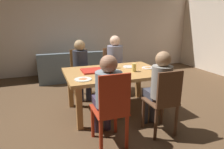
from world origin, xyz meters
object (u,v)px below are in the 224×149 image
Objects in this scene: chair_2 at (114,69)px; plate_3 at (109,76)px; chair_0 at (80,71)px; plate_2 at (129,67)px; chair_1 at (164,101)px; plate_1 at (83,79)px; plate_0 at (148,68)px; person_1 at (159,85)px; person_0 at (81,64)px; chair_3 at (111,110)px; person_3 at (107,91)px; person_2 at (116,59)px; pizza_box_0 at (92,71)px; dining_table at (114,76)px; drinking_glass_0 at (114,64)px; couch at (75,68)px; drinking_glass_1 at (134,68)px.

plate_3 is (-0.55, -1.29, 0.23)m from chair_2.
chair_0 reaches higher than chair_2.
chair_2 is 4.35× the size of plate_2.
chair_1 reaches higher than plate_1.
plate_0 is 0.86× the size of plate_1.
plate_2 is at bearing 90.38° from person_1.
chair_0 is 1.31m from plate_3.
person_0 reaches higher than plate_2.
chair_3 reaches higher than plate_3.
plate_3 is (0.21, 0.53, 0.04)m from person_3.
person_2 is 1.05m from pizza_box_0.
chair_3 is at bearing -90.00° from chair_0.
chair_3 is at bearing -123.55° from plate_2.
drinking_glass_0 is (0.08, 0.21, 0.16)m from dining_table.
drinking_glass_0 reaches higher than plate_0.
chair_0 is 0.92m from pizza_box_0.
chair_1 is at bearing -75.94° from drinking_glass_0.
couch is at bearing 102.51° from person_1.
plate_0 is (1.05, 0.80, 0.04)m from person_3.
person_1 is 5.34× the size of plate_2.
pizza_box_0 is 0.72m from plate_2.
chair_1 is 4.30× the size of plate_2.
drinking_glass_0 is at bearing 68.02° from chair_3.
dining_table is 0.68m from plate_1.
dining_table is 0.91m from person_3.
pizza_box_0 is (0.05, -0.74, 0.04)m from person_0.
drinking_glass_0 is at bearing 37.24° from plate_1.
chair_0 is 0.81m from person_2.
person_3 is 5.33× the size of plate_2.
plate_1 is at bearing 107.00° from chair_3.
plate_3 is (-0.55, -0.46, 0.00)m from plate_2.
drinking_glass_0 is at bearing -53.26° from person_0.
plate_1 reaches higher than pizza_box_0.
person_2 is 1.60m from couch.
dining_table is 1.08m from chair_2.
couch is (0.04, 2.14, -0.47)m from pizza_box_0.
plate_2 is at bearing 90.34° from chair_1.
chair_1 reaches higher than drinking_glass_1.
chair_1 is 1.19m from plate_1.
person_2 is at bearing 90.00° from chair_1.
chair_2 reaches higher than drinking_glass_0.
person_3 reaches higher than couch.
person_0 is 1.01× the size of person_1.
plate_2 is 2.22m from couch.
couch is at bearing 116.19° from person_2.
chair_3 reaches higher than couch.
dining_table is 0.27m from drinking_glass_0.
person_2 is 3.52× the size of pizza_box_0.
couch is (-0.31, 2.25, -0.36)m from dining_table.
plate_1 is (-0.60, -0.31, 0.10)m from dining_table.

